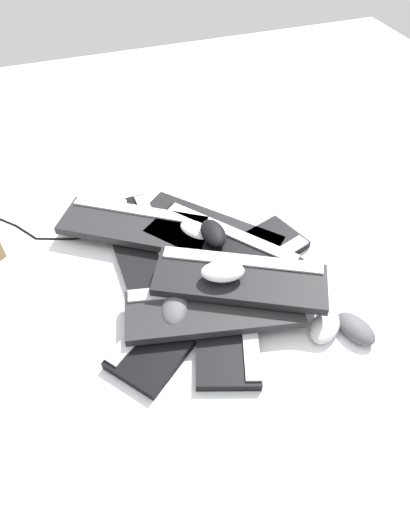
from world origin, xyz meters
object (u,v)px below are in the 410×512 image
at_px(keyboard_3, 181,315).
at_px(keyboard_8, 135,225).
at_px(mouse_5, 223,271).
at_px(keyboard_7, 221,246).
at_px(mouse_6, 356,329).
at_px(keyboard_2, 142,246).
at_px(keyboard_5, 213,308).
at_px(keyboard_1, 208,231).
at_px(keyboard_0, 238,264).
at_px(mouse_2, 196,231).
at_px(keyboard_4, 227,310).
at_px(mouse_0, 111,202).
at_px(keyboard_6, 240,279).
at_px(mouse_1, 325,327).
at_px(mouse_3, 213,233).
at_px(mouse_4, 175,309).

relative_size(keyboard_3, keyboard_8, 0.97).
xyz_separation_m(keyboard_8, mouse_5, (0.16, -0.31, 0.07)).
xyz_separation_m(keyboard_7, mouse_6, (0.22, -0.36, -0.02)).
relative_size(keyboard_2, keyboard_5, 0.96).
bearing_deg(keyboard_2, keyboard_1, -0.23).
distance_m(keyboard_0, mouse_2, 0.16).
bearing_deg(keyboard_4, keyboard_8, 113.50).
relative_size(keyboard_2, mouse_0, 4.04).
relative_size(keyboard_6, mouse_5, 4.18).
bearing_deg(mouse_5, keyboard_3, -153.68).
bearing_deg(mouse_2, mouse_1, 174.11).
xyz_separation_m(mouse_0, mouse_3, (0.24, -0.30, 0.06)).
xyz_separation_m(keyboard_6, keyboard_7, (0.01, 0.15, -0.03)).
bearing_deg(keyboard_8, keyboard_6, -57.08).
relative_size(mouse_2, mouse_3, 1.00).
bearing_deg(mouse_2, keyboard_5, 137.53).
xyz_separation_m(keyboard_2, keyboard_7, (0.21, -0.11, 0.03)).
height_order(keyboard_6, mouse_5, mouse_5).
bearing_deg(keyboard_1, keyboard_5, -107.17).
bearing_deg(keyboard_0, keyboard_4, -121.92).
xyz_separation_m(keyboard_0, keyboard_3, (-0.20, -0.12, 0.00)).
xyz_separation_m(keyboard_0, keyboard_4, (-0.09, -0.14, 0.00)).
xyz_separation_m(keyboard_1, mouse_5, (-0.05, -0.25, 0.10)).
distance_m(keyboard_1, keyboard_4, 0.30).
relative_size(mouse_4, mouse_6, 1.00).
xyz_separation_m(keyboard_0, keyboard_1, (-0.03, 0.16, 0.00)).
bearing_deg(keyboard_4, mouse_2, 88.59).
bearing_deg(mouse_5, keyboard_4, -80.64).
bearing_deg(mouse_0, keyboard_6, -33.50).
xyz_separation_m(keyboard_4, keyboard_8, (-0.16, 0.36, 0.03)).
bearing_deg(keyboard_0, keyboard_3, -150.41).
bearing_deg(keyboard_5, mouse_3, 70.03).
relative_size(keyboard_0, mouse_2, 4.23).
height_order(keyboard_1, keyboard_8, keyboard_8).
relative_size(mouse_2, mouse_4, 1.00).
xyz_separation_m(keyboard_3, mouse_0, (-0.08, 0.50, 0.01)).
distance_m(keyboard_3, mouse_4, 0.04).
distance_m(keyboard_1, mouse_6, 0.51).
bearing_deg(mouse_0, mouse_3, -22.65).
relative_size(keyboard_0, mouse_3, 4.23).
bearing_deg(keyboard_5, keyboard_4, 6.51).
xyz_separation_m(keyboard_5, mouse_3, (0.08, 0.22, 0.04)).
relative_size(keyboard_0, mouse_0, 4.23).
relative_size(keyboard_0, keyboard_3, 1.06).
bearing_deg(mouse_6, keyboard_6, 30.14).
xyz_separation_m(keyboard_2, mouse_3, (0.19, -0.08, 0.07)).
bearing_deg(keyboard_4, mouse_6, -29.99).
bearing_deg(keyboard_3, keyboard_0, 29.59).
distance_m(keyboard_5, mouse_2, 0.28).
xyz_separation_m(keyboard_4, keyboard_5, (-0.04, -0.00, 0.03)).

